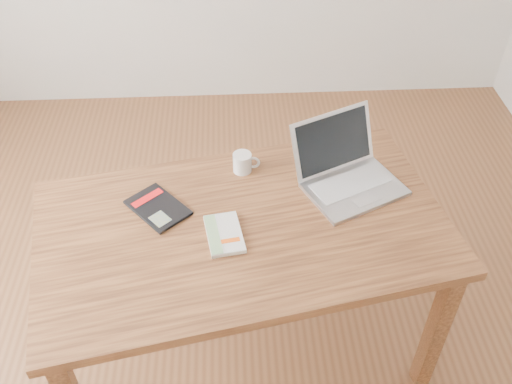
{
  "coord_description": "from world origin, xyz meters",
  "views": [
    {
      "loc": [
        0.09,
        -1.5,
        2.22
      ],
      "look_at": [
        0.16,
        0.01,
        0.85
      ],
      "focal_mm": 40.0,
      "sensor_mm": 36.0,
      "label": 1
    }
  ],
  "objects_px": {
    "white_guidebook": "(224,234)",
    "desk": "(243,241)",
    "black_guidebook": "(158,208)",
    "laptop": "(347,172)",
    "coffee_mug": "(243,162)"
  },
  "relations": [
    {
      "from": "desk",
      "to": "black_guidebook",
      "type": "bearing_deg",
      "value": 151.41
    },
    {
      "from": "desk",
      "to": "laptop",
      "type": "xyz_separation_m",
      "value": [
        0.41,
        0.21,
        0.14
      ]
    },
    {
      "from": "desk",
      "to": "white_guidebook",
      "type": "bearing_deg",
      "value": -153.4
    },
    {
      "from": "white_guidebook",
      "to": "coffee_mug",
      "type": "distance_m",
      "value": 0.37
    },
    {
      "from": "desk",
      "to": "white_guidebook",
      "type": "distance_m",
      "value": 0.13
    },
    {
      "from": "black_guidebook",
      "to": "laptop",
      "type": "relative_size",
      "value": 0.59
    },
    {
      "from": "black_guidebook",
      "to": "desk",
      "type": "bearing_deg",
      "value": -58.25
    },
    {
      "from": "white_guidebook",
      "to": "laptop",
      "type": "xyz_separation_m",
      "value": [
        0.48,
        0.26,
        0.04
      ]
    },
    {
      "from": "white_guidebook",
      "to": "desk",
      "type": "bearing_deg",
      "value": 28.46
    },
    {
      "from": "white_guidebook",
      "to": "black_guidebook",
      "type": "distance_m",
      "value": 0.29
    },
    {
      "from": "white_guidebook",
      "to": "laptop",
      "type": "distance_m",
      "value": 0.55
    },
    {
      "from": "desk",
      "to": "white_guidebook",
      "type": "height_order",
      "value": "white_guidebook"
    },
    {
      "from": "desk",
      "to": "black_guidebook",
      "type": "height_order",
      "value": "black_guidebook"
    },
    {
      "from": "white_guidebook",
      "to": "black_guidebook",
      "type": "height_order",
      "value": "white_guidebook"
    },
    {
      "from": "black_guidebook",
      "to": "laptop",
      "type": "distance_m",
      "value": 0.73
    }
  ]
}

